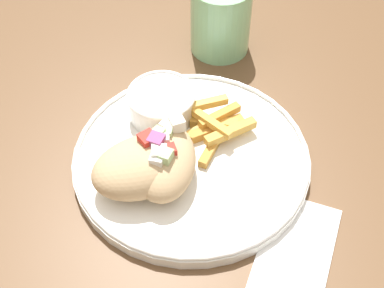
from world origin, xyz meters
name	(u,v)px	position (x,y,z in m)	size (l,w,h in m)	color
table	(173,179)	(0.00, 0.00, 0.66)	(1.48, 1.48, 0.72)	brown
napkin	(295,252)	(-0.03, -0.19, 0.72)	(0.15, 0.11, 0.00)	white
plate	(192,157)	(0.00, -0.03, 0.73)	(0.28, 0.28, 0.02)	white
pita_sandwich_near	(164,160)	(-0.04, -0.02, 0.76)	(0.13, 0.12, 0.06)	tan
pita_sandwich_far	(144,166)	(-0.06, -0.01, 0.76)	(0.14, 0.13, 0.06)	tan
fries_pile	(213,127)	(0.04, -0.03, 0.74)	(0.10, 0.09, 0.03)	gold
sauce_ramekin	(162,102)	(0.03, 0.04, 0.75)	(0.09, 0.09, 0.04)	white
water_glass	(220,21)	(0.20, 0.07, 0.76)	(0.08, 0.08, 0.10)	#8CCC93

